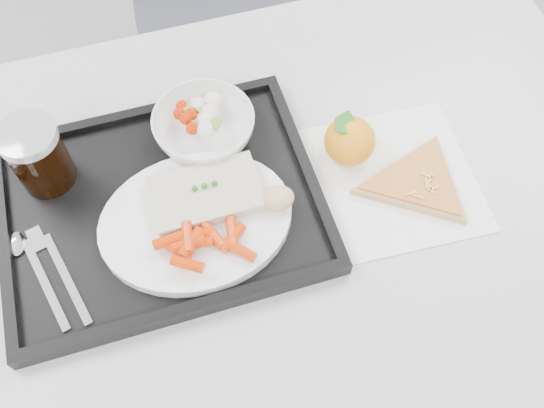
# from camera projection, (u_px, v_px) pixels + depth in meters

# --- Properties ---
(table) EXTENTS (1.20, 0.80, 0.75)m
(table) POSITION_uv_depth(u_px,v_px,m) (259.00, 232.00, 0.93)
(table) COLOR #B0B0B2
(table) RESTS_ON ground
(tray) EXTENTS (0.45, 0.35, 0.03)m
(tray) POSITION_uv_depth(u_px,v_px,m) (161.00, 206.00, 0.87)
(tray) COLOR black
(tray) RESTS_ON table
(dinner_plate) EXTENTS (0.27, 0.27, 0.02)m
(dinner_plate) POSITION_uv_depth(u_px,v_px,m) (196.00, 221.00, 0.84)
(dinner_plate) COLOR white
(dinner_plate) RESTS_ON tray
(fish_fillet) EXTENTS (0.15, 0.09, 0.03)m
(fish_fillet) POSITION_uv_depth(u_px,v_px,m) (206.00, 194.00, 0.84)
(fish_fillet) COLOR beige
(fish_fillet) RESTS_ON dinner_plate
(bread_roll) EXTENTS (0.05, 0.05, 0.03)m
(bread_roll) POSITION_uv_depth(u_px,v_px,m) (278.00, 198.00, 0.83)
(bread_roll) COLOR tan
(bread_roll) RESTS_ON dinner_plate
(salad_bowl) EXTENTS (0.15, 0.15, 0.05)m
(salad_bowl) POSITION_uv_depth(u_px,v_px,m) (204.00, 127.00, 0.90)
(salad_bowl) COLOR white
(salad_bowl) RESTS_ON tray
(cola_glass) EXTENTS (0.08, 0.08, 0.11)m
(cola_glass) POSITION_uv_depth(u_px,v_px,m) (37.00, 155.00, 0.84)
(cola_glass) COLOR black
(cola_glass) RESTS_ON tray
(cutlery) EXTENTS (0.10, 0.17, 0.01)m
(cutlery) POSITION_uv_depth(u_px,v_px,m) (41.00, 265.00, 0.81)
(cutlery) COLOR silver
(cutlery) RESTS_ON tray
(napkin) EXTENTS (0.26, 0.25, 0.00)m
(napkin) POSITION_uv_depth(u_px,v_px,m) (389.00, 180.00, 0.90)
(napkin) COLOR white
(napkin) RESTS_ON table
(tangerine) EXTENTS (0.09, 0.09, 0.07)m
(tangerine) POSITION_uv_depth(u_px,v_px,m) (350.00, 141.00, 0.89)
(tangerine) COLOR orange
(tangerine) RESTS_ON napkin
(pizza_slice) EXTENTS (0.23, 0.23, 0.02)m
(pizza_slice) POSITION_uv_depth(u_px,v_px,m) (418.00, 183.00, 0.89)
(pizza_slice) COLOR tan
(pizza_slice) RESTS_ON napkin
(carrot_pile) EXTENTS (0.13, 0.08, 0.02)m
(carrot_pile) POSITION_uv_depth(u_px,v_px,m) (201.00, 242.00, 0.80)
(carrot_pile) COLOR red
(carrot_pile) RESTS_ON dinner_plate
(salad_contents) EXTENTS (0.08, 0.08, 0.02)m
(salad_contents) POSITION_uv_depth(u_px,v_px,m) (200.00, 114.00, 0.90)
(salad_contents) COLOR #B12000
(salad_contents) RESTS_ON salad_bowl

